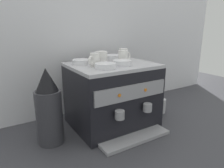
# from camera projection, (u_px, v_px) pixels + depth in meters

# --- Properties ---
(ground_plane) EXTENTS (4.00, 4.00, 0.00)m
(ground_plane) POSITION_uv_depth(u_px,v_px,m) (112.00, 123.00, 1.48)
(ground_plane) COLOR #38383D
(tiled_backsplash_wall) EXTENTS (2.80, 0.03, 0.95)m
(tiled_backsplash_wall) POSITION_uv_depth(u_px,v_px,m) (89.00, 51.00, 1.63)
(tiled_backsplash_wall) COLOR silver
(tiled_backsplash_wall) RESTS_ON ground_plane
(espresso_machine) EXTENTS (0.55, 0.55, 0.43)m
(espresso_machine) POSITION_uv_depth(u_px,v_px,m) (112.00, 95.00, 1.42)
(espresso_machine) COLOR black
(espresso_machine) RESTS_ON ground_plane
(ceramic_cup_0) EXTENTS (0.11, 0.06, 0.08)m
(ceramic_cup_0) POSITION_uv_depth(u_px,v_px,m) (124.00, 56.00, 1.39)
(ceramic_cup_0) COLOR white
(ceramic_cup_0) RESTS_ON espresso_machine
(ceramic_cup_1) EXTENTS (0.06, 0.09, 0.06)m
(ceramic_cup_1) POSITION_uv_depth(u_px,v_px,m) (100.00, 56.00, 1.46)
(ceramic_cup_1) COLOR white
(ceramic_cup_1) RESTS_ON espresso_machine
(ceramic_cup_2) EXTENTS (0.08, 0.11, 0.08)m
(ceramic_cup_2) POSITION_uv_depth(u_px,v_px,m) (101.00, 57.00, 1.36)
(ceramic_cup_2) COLOR white
(ceramic_cup_2) RESTS_ON espresso_machine
(ceramic_cup_3) EXTENTS (0.06, 0.10, 0.07)m
(ceramic_cup_3) POSITION_uv_depth(u_px,v_px,m) (123.00, 53.00, 1.58)
(ceramic_cup_3) COLOR white
(ceramic_cup_3) RESTS_ON espresso_machine
(ceramic_cup_4) EXTENTS (0.09, 0.07, 0.08)m
(ceramic_cup_4) POSITION_uv_depth(u_px,v_px,m) (94.00, 60.00, 1.27)
(ceramic_cup_4) COLOR white
(ceramic_cup_4) RESTS_ON espresso_machine
(ceramic_bowl_0) EXTENTS (0.11, 0.11, 0.03)m
(ceramic_bowl_0) POSITION_uv_depth(u_px,v_px,m) (122.00, 63.00, 1.30)
(ceramic_bowl_0) COLOR white
(ceramic_bowl_0) RESTS_ON espresso_machine
(ceramic_bowl_1) EXTENTS (0.12, 0.12, 0.04)m
(ceramic_bowl_1) POSITION_uv_depth(u_px,v_px,m) (113.00, 58.00, 1.50)
(ceramic_bowl_1) COLOR white
(ceramic_bowl_1) RESTS_ON espresso_machine
(ceramic_bowl_2) EXTENTS (0.13, 0.13, 0.03)m
(ceramic_bowl_2) POSITION_uv_depth(u_px,v_px,m) (106.00, 66.00, 1.21)
(ceramic_bowl_2) COLOR white
(ceramic_bowl_2) RESTS_ON espresso_machine
(ceramic_bowl_3) EXTENTS (0.12, 0.12, 0.03)m
(ceramic_bowl_3) POSITION_uv_depth(u_px,v_px,m) (81.00, 62.00, 1.34)
(ceramic_bowl_3) COLOR white
(ceramic_bowl_3) RESTS_ON espresso_machine
(coffee_grinder) EXTENTS (0.15, 0.15, 0.45)m
(coffee_grinder) POSITION_uv_depth(u_px,v_px,m) (49.00, 109.00, 1.18)
(coffee_grinder) COLOR #333338
(coffee_grinder) RESTS_ON ground_plane
(milk_pitcher) EXTENTS (0.08, 0.08, 0.11)m
(milk_pitcher) POSITION_uv_depth(u_px,v_px,m) (160.00, 106.00, 1.65)
(milk_pitcher) COLOR #B7B7BC
(milk_pitcher) RESTS_ON ground_plane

